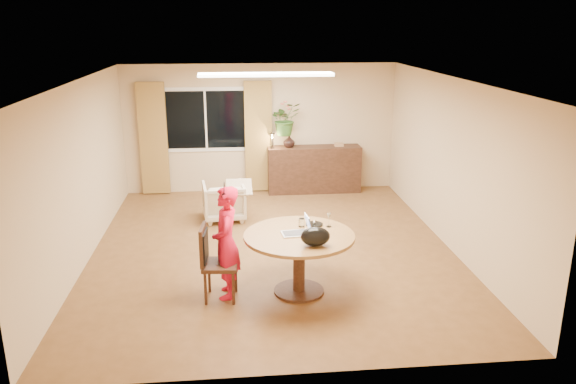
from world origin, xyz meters
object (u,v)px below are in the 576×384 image
object	(u,v)px
dining_table	(299,247)
sideboard	(314,169)
dining_chair	(220,263)
armchair	(224,201)
child	(226,242)

from	to	relation	value
dining_table	sideboard	bearing A→B (deg)	79.37
dining_chair	sideboard	bearing A→B (deg)	73.49
armchair	dining_chair	bearing A→B (deg)	83.72
dining_table	armchair	world-z (taller)	dining_table
child	sideboard	bearing A→B (deg)	159.71
sideboard	dining_table	bearing A→B (deg)	-100.63
dining_table	child	bearing A→B (deg)	179.60
child	armchair	world-z (taller)	child
armchair	dining_table	bearing A→B (deg)	102.59
dining_chair	child	world-z (taller)	child
dining_table	armchair	xyz separation A→B (m)	(-1.00, 2.95, -0.30)
child	armchair	bearing A→B (deg)	-177.35
child	sideboard	world-z (taller)	child
dining_chair	child	size ratio (longest dim) A/B	0.67
armchair	sideboard	size ratio (longest dim) A/B	0.39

